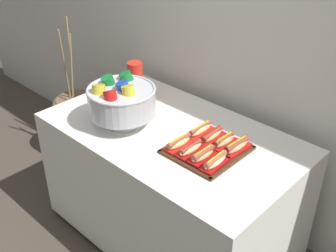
{
  "coord_description": "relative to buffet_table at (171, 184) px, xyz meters",
  "views": [
    {
      "loc": [
        1.29,
        -1.38,
        1.92
      ],
      "look_at": [
        0.0,
        -0.03,
        0.79
      ],
      "focal_mm": 44.99,
      "sensor_mm": 36.0,
      "label": 1
    }
  ],
  "objects": [
    {
      "name": "donut",
      "position": [
        -0.55,
        0.06,
        0.37
      ],
      "size": [
        0.13,
        0.13,
        0.04
      ],
      "color": "brown",
      "rests_on": "buffet_table"
    },
    {
      "name": "serving_tray",
      "position": [
        0.25,
        -0.01,
        0.36
      ],
      "size": [
        0.33,
        0.36,
        0.01
      ],
      "color": "#472B19",
      "rests_on": "buffet_table"
    },
    {
      "name": "hot_dog_3",
      "position": [
        0.37,
        -0.09,
        0.39
      ],
      "size": [
        0.07,
        0.17,
        0.06
      ],
      "color": "#B21414",
      "rests_on": "serving_tray"
    },
    {
      "name": "back_wall",
      "position": [
        0.0,
        0.53,
        0.91
      ],
      "size": [
        6.0,
        0.1,
        2.6
      ],
      "primitive_type": "cube",
      "color": "silver",
      "rests_on": "ground_plane"
    },
    {
      "name": "hot_dog_4",
      "position": [
        0.14,
        0.07,
        0.39
      ],
      "size": [
        0.06,
        0.17,
        0.06
      ],
      "color": "red",
      "rests_on": "serving_tray"
    },
    {
      "name": "hot_dog_1",
      "position": [
        0.22,
        -0.1,
        0.39
      ],
      "size": [
        0.07,
        0.16,
        0.06
      ],
      "color": "#B21414",
      "rests_on": "serving_tray"
    },
    {
      "name": "floor_vase",
      "position": [
        -1.13,
        0.17,
        -0.16
      ],
      "size": [
        0.45,
        0.45,
        1.07
      ],
      "color": "brown",
      "rests_on": "ground_plane"
    },
    {
      "name": "ground_plane",
      "position": [
        0.0,
        0.0,
        -0.39
      ],
      "size": [
        10.0,
        10.0,
        0.0
      ],
      "primitive_type": "plane",
      "color": "#4C4238"
    },
    {
      "name": "buffet_table",
      "position": [
        0.0,
        0.0,
        0.0
      ],
      "size": [
        1.38,
        0.8,
        0.75
      ],
      "color": "white",
      "rests_on": "ground_plane"
    },
    {
      "name": "hot_dog_6",
      "position": [
        0.29,
        0.07,
        0.39
      ],
      "size": [
        0.07,
        0.16,
        0.06
      ],
      "color": "red",
      "rests_on": "serving_tray"
    },
    {
      "name": "hot_dog_0",
      "position": [
        0.14,
        -0.1,
        0.39
      ],
      "size": [
        0.07,
        0.16,
        0.06
      ],
      "color": "red",
      "rests_on": "serving_tray"
    },
    {
      "name": "cup_stack",
      "position": [
        -0.41,
        0.13,
        0.47
      ],
      "size": [
        0.09,
        0.09,
        0.23
      ],
      "color": "red",
      "rests_on": "buffet_table"
    },
    {
      "name": "hot_dog_7",
      "position": [
        0.36,
        0.07,
        0.39
      ],
      "size": [
        0.07,
        0.18,
        0.06
      ],
      "color": "red",
      "rests_on": "serving_tray"
    },
    {
      "name": "hot_dog_2",
      "position": [
        0.29,
        -0.09,
        0.39
      ],
      "size": [
        0.07,
        0.16,
        0.06
      ],
      "color": "#B21414",
      "rests_on": "serving_tray"
    },
    {
      "name": "punch_bowl",
      "position": [
        -0.24,
        -0.13,
        0.5
      ],
      "size": [
        0.36,
        0.36,
        0.26
      ],
      "color": "silver",
      "rests_on": "buffet_table"
    },
    {
      "name": "hot_dog_5",
      "position": [
        0.21,
        0.07,
        0.39
      ],
      "size": [
        0.07,
        0.17,
        0.06
      ],
      "color": "red",
      "rests_on": "serving_tray"
    }
  ]
}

